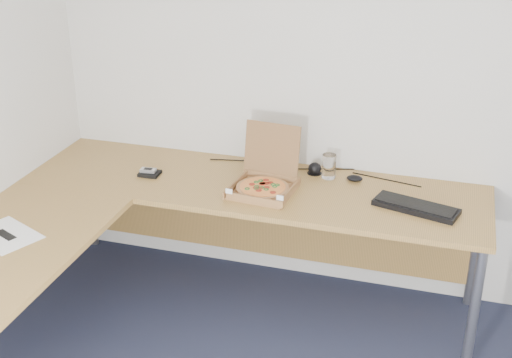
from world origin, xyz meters
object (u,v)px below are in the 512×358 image
(desk, at_px, (167,216))
(pizza_box, at_px, (264,184))
(keyboard, at_px, (416,207))
(wallet, at_px, (150,174))
(drinking_glass, at_px, (329,166))

(desk, distance_m, pizza_box, 0.54)
(pizza_box, height_order, keyboard, pizza_box)
(desk, xyz_separation_m, pizza_box, (0.40, 0.36, 0.07))
(pizza_box, bearing_deg, desk, -132.23)
(pizza_box, relative_size, wallet, 3.26)
(desk, xyz_separation_m, keyboard, (1.19, 0.37, 0.04))
(pizza_box, xyz_separation_m, keyboard, (0.79, 0.01, -0.02))
(pizza_box, relative_size, keyboard, 0.86)
(keyboard, distance_m, wallet, 1.46)
(desk, height_order, pizza_box, pizza_box)
(keyboard, xyz_separation_m, wallet, (-1.46, 0.00, -0.00))
(drinking_glass, xyz_separation_m, wallet, (-0.96, -0.25, -0.06))
(desk, relative_size, pizza_box, 6.88)
(drinking_glass, distance_m, wallet, 1.00)
(pizza_box, height_order, drinking_glass, pizza_box)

